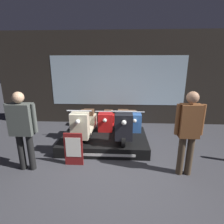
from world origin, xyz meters
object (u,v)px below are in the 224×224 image
Objects in this scene: person_left_browsing at (22,125)px; person_right_browsing at (189,129)px; scooter_display_left at (85,124)px; scooter_display_right at (123,125)px; scooter_backrow_2 at (133,123)px; scooter_backrow_0 at (82,122)px; price_sign_board at (74,149)px; scooter_backrow_1 at (107,122)px.

person_right_browsing is (3.23, 0.00, -0.01)m from person_left_browsing.
scooter_display_left is 2.53m from person_right_browsing.
scooter_display_right is 0.91× the size of person_right_browsing.
person_right_browsing reaches higher than scooter_display_left.
person_right_browsing is at bearing 0.00° from person_left_browsing.
scooter_display_right is 2.35m from person_left_browsing.
person_left_browsing is at bearing -138.31° from scooter_backrow_2.
scooter_display_right is 1.62m from scooter_backrow_0.
price_sign_board is (0.94, 0.20, -0.60)m from person_left_browsing.
scooter_display_left reaches higher than scooter_backrow_1.
person_right_browsing is at bearing -50.26° from scooter_backrow_1.
scooter_backrow_2 is 2.05× the size of price_sign_board.
scooter_backrow_0 is 0.91× the size of person_right_browsing.
scooter_display_left is 0.98m from price_sign_board.
person_right_browsing is (2.52, -2.07, 0.63)m from scooter_backrow_0.
scooter_backrow_2 is 3.17m from person_left_browsing.
scooter_backrow_0 is 1.00× the size of scooter_backrow_1.
price_sign_board is (-2.29, 0.20, -0.59)m from person_right_browsing.
scooter_display_right is 2.05× the size of price_sign_board.
scooter_display_right reaches higher than scooter_backrow_1.
scooter_display_left is 1.00× the size of scooter_backrow_0.
person_left_browsing is at bearing -108.79° from scooter_backrow_0.
person_left_browsing is at bearing 180.00° from person_right_browsing.
price_sign_board is at bearing -138.60° from scooter_display_right.
scooter_backrow_0 and scooter_backrow_1 have the same top height.
scooter_display_right reaches higher than scooter_backrow_0.
person_right_browsing is (1.72, -2.07, 0.63)m from scooter_backrow_1.
scooter_display_left is at bearing 152.74° from person_right_browsing.
scooter_display_right reaches higher than price_sign_board.
scooter_display_right reaches higher than scooter_backrow_2.
scooter_backrow_0 is at bearing 107.90° from scooter_display_left.
scooter_display_left is at bearing -119.17° from scooter_backrow_1.
person_right_browsing reaches higher than price_sign_board.
person_left_browsing is at bearing -168.04° from price_sign_board.
price_sign_board is at bearing 11.96° from person_left_browsing.
scooter_backrow_0 and scooter_backrow_2 have the same top height.
scooter_display_right is at bearing 0.00° from scooter_display_left.
person_left_browsing is 2.21× the size of price_sign_board.
scooter_backrow_0 is 0.93× the size of person_left_browsing.
person_left_browsing is 3.23m from person_right_browsing.
person_right_browsing reaches higher than scooter_display_right.
scooter_display_left is at bearing 180.00° from scooter_display_right.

